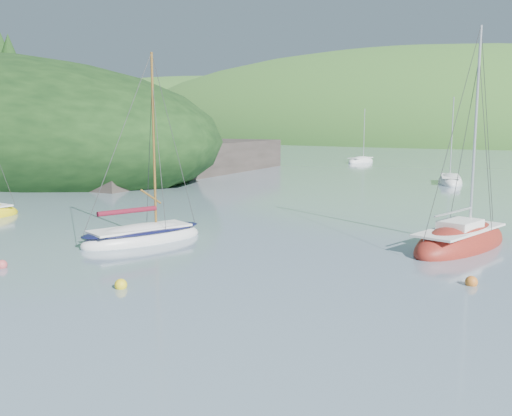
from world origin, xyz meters
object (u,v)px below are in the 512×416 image
Objects in this scene: sloop_red at (461,243)px; distant_sloop_c at (361,162)px; distant_sloop_a at (450,182)px; daysailer_white at (143,237)px.

sloop_red reaches higher than distant_sloop_c.
distant_sloop_a is 28.63m from distant_sloop_c.
distant_sloop_c is (-28.94, 48.99, -0.06)m from sloop_red.
distant_sloop_c is (-19.53, 20.93, -0.01)m from distant_sloop_a.
distant_sloop_c is at bearing 128.96° from sloop_red.
distant_sloop_c is (-15.92, 56.79, -0.07)m from daysailer_white.
distant_sloop_a is at bearing 116.94° from sloop_red.
daysailer_white is at bearing -69.90° from distant_sloop_c.
sloop_red reaches higher than distant_sloop_a.
sloop_red is at bearing 45.04° from daysailer_white.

